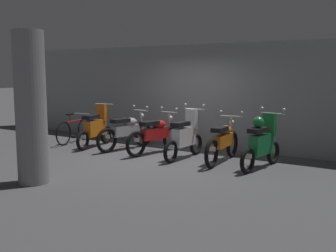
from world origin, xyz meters
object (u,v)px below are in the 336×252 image
object	(u,v)px
support_pillar	(31,108)
motorbike_slot_3	(185,137)
motorbike_slot_5	(262,142)
motorbike_slot_4	(223,141)
motorbike_slot_0	(96,128)
motorbike_slot_2	(155,134)
bicycle	(74,130)
motorbike_slot_1	(126,131)

from	to	relation	value
support_pillar	motorbike_slot_3	bearing A→B (deg)	68.79
motorbike_slot_3	support_pillar	distance (m)	3.73
motorbike_slot_5	motorbike_slot_4	bearing A→B (deg)	174.33
motorbike_slot_0	motorbike_slot_3	xyz separation A→B (m)	(2.85, 0.01, 0.00)
motorbike_slot_0	motorbike_slot_5	xyz separation A→B (m)	(4.75, 0.02, 0.04)
motorbike_slot_2	support_pillar	bearing A→B (deg)	-95.95
motorbike_slot_3	motorbike_slot_5	bearing A→B (deg)	0.35
motorbike_slot_2	motorbike_slot_4	distance (m)	1.89
motorbike_slot_3	bicycle	xyz separation A→B (m)	(-3.83, 0.14, -0.17)
motorbike_slot_0	bicycle	xyz separation A→B (m)	(-0.97, 0.15, -0.16)
motorbike_slot_0	motorbike_slot_2	xyz separation A→B (m)	(1.91, 0.14, -0.03)
motorbike_slot_1	motorbike_slot_0	bearing A→B (deg)	-170.55
motorbike_slot_0	bicycle	size ratio (longest dim) A/B	0.98
bicycle	motorbike_slot_5	bearing A→B (deg)	-1.25
motorbike_slot_5	bicycle	size ratio (longest dim) A/B	0.98
motorbike_slot_4	support_pillar	xyz separation A→B (m)	(-2.26, -3.48, 0.91)
motorbike_slot_1	support_pillar	bearing A→B (deg)	-80.61
motorbike_slot_4	motorbike_slot_5	world-z (taller)	motorbike_slot_5
motorbike_slot_4	support_pillar	world-z (taller)	support_pillar
bicycle	motorbike_slot_2	bearing A→B (deg)	-0.13
motorbike_slot_2	motorbike_slot_5	world-z (taller)	motorbike_slot_5
motorbike_slot_1	bicycle	world-z (taller)	motorbike_slot_1
motorbike_slot_0	motorbike_slot_1	distance (m)	0.97
motorbike_slot_3	motorbike_slot_5	world-z (taller)	same
motorbike_slot_3	motorbike_slot_5	distance (m)	1.90
bicycle	support_pillar	bearing A→B (deg)	-54.40
motorbike_slot_2	motorbike_slot_4	xyz separation A→B (m)	(1.89, -0.02, 0.00)
motorbike_slot_0	bicycle	world-z (taller)	motorbike_slot_0
motorbike_slot_1	bicycle	xyz separation A→B (m)	(-1.93, -0.01, -0.13)
motorbike_slot_0	motorbike_slot_4	world-z (taller)	motorbike_slot_0
motorbike_slot_4	motorbike_slot_1	bearing A→B (deg)	179.12
motorbike_slot_0	motorbike_slot_5	world-z (taller)	motorbike_slot_5
motorbike_slot_3	motorbike_slot_0	bearing A→B (deg)	-179.81
bicycle	motorbike_slot_1	bearing A→B (deg)	0.39
motorbike_slot_3	motorbike_slot_4	world-z (taller)	motorbike_slot_3
motorbike_slot_1	motorbike_slot_4	xyz separation A→B (m)	(2.84, -0.04, 0.00)
motorbike_slot_1	motorbike_slot_2	distance (m)	0.95
motorbike_slot_0	motorbike_slot_5	distance (m)	4.75
motorbike_slot_0	motorbike_slot_3	size ratio (longest dim) A/B	0.99
motorbike_slot_4	motorbike_slot_5	distance (m)	0.96
motorbike_slot_2	support_pillar	xyz separation A→B (m)	(-0.37, -3.51, 0.91)
motorbike_slot_3	support_pillar	xyz separation A→B (m)	(-1.31, -3.38, 0.88)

